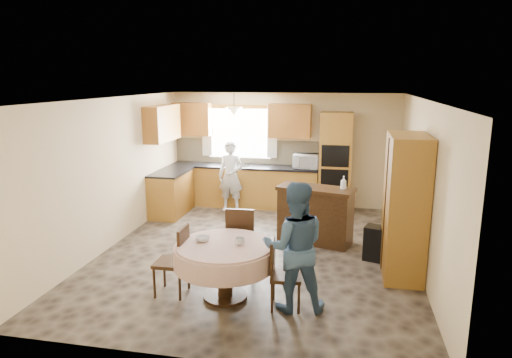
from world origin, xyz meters
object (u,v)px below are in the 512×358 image
object	(u,v)px
dining_table	(225,256)
chair_left	(176,257)
chair_back	(241,236)
sideboard	(315,217)
oven_tower	(335,163)
cupboard	(405,206)
person_dining	(295,247)
chair_right	(280,270)
person_sink	(231,176)

from	to	relation	value
dining_table	chair_left	bearing A→B (deg)	-178.92
chair_back	dining_table	bearing A→B (deg)	84.34
sideboard	oven_tower	bearing A→B (deg)	97.41
cupboard	chair_back	xyz separation A→B (m)	(-2.31, -0.40, -0.47)
dining_table	chair_back	xyz separation A→B (m)	(0.02, 0.85, -0.03)
sideboard	person_dining	bearing A→B (deg)	-77.30
sideboard	chair_right	bearing A→B (deg)	-81.38
sideboard	dining_table	xyz separation A→B (m)	(-1.00, -2.31, 0.11)
oven_tower	sideboard	distance (m)	2.12
chair_right	person_sink	size ratio (longest dim) A/B	0.58
cupboard	chair_right	bearing A→B (deg)	-140.03
chair_left	person_sink	distance (m)	3.96
chair_left	person_dining	distance (m)	1.59
chair_back	chair_right	bearing A→B (deg)	122.86
oven_tower	chair_right	world-z (taller)	oven_tower
oven_tower	chair_back	xyz separation A→B (m)	(-1.24, -3.48, -0.51)
dining_table	chair_left	xyz separation A→B (m)	(-0.65, -0.01, -0.06)
sideboard	dining_table	distance (m)	2.52
dining_table	person_dining	size ratio (longest dim) A/B	0.80
person_sink	person_dining	distance (m)	4.42
sideboard	chair_right	world-z (taller)	sideboard
chair_right	dining_table	bearing A→B (deg)	77.57
dining_table	chair_back	size ratio (longest dim) A/B	1.31
oven_tower	sideboard	size ratio (longest dim) A/B	1.64
cupboard	chair_left	size ratio (longest dim) A/B	2.20
person_dining	oven_tower	bearing A→B (deg)	-106.20
dining_table	chair_back	bearing A→B (deg)	88.94
chair_left	person_sink	world-z (taller)	person_sink
chair_back	chair_right	xyz separation A→B (m)	(0.72, -0.94, -0.06)
cupboard	chair_left	distance (m)	3.27
person_sink	chair_right	bearing A→B (deg)	-63.95
chair_back	chair_right	world-z (taller)	chair_back
chair_left	person_dining	size ratio (longest dim) A/B	0.58
sideboard	cupboard	size ratio (longest dim) A/B	0.63
sideboard	person_dining	xyz separation A→B (m)	(-0.09, -2.41, 0.35)
oven_tower	cupboard	xyz separation A→B (m)	(1.07, -3.09, -0.04)
oven_tower	person_dining	bearing A→B (deg)	-94.52
chair_left	person_sink	size ratio (longest dim) A/B	0.62
chair_back	person_sink	size ratio (longest dim) A/B	0.66
sideboard	person_dining	world-z (taller)	person_dining
oven_tower	person_dining	size ratio (longest dim) A/B	1.31
sideboard	chair_left	xyz separation A→B (m)	(-1.65, -2.32, 0.05)
oven_tower	person_sink	world-z (taller)	oven_tower
person_sink	chair_back	bearing A→B (deg)	-69.41
dining_table	chair_back	distance (m)	0.85
chair_right	person_sink	xyz separation A→B (m)	(-1.66, 4.02, 0.27)
chair_right	sideboard	bearing A→B (deg)	-11.54
oven_tower	person_dining	world-z (taller)	oven_tower
chair_left	cupboard	bearing A→B (deg)	112.13
chair_back	cupboard	bearing A→B (deg)	-174.90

